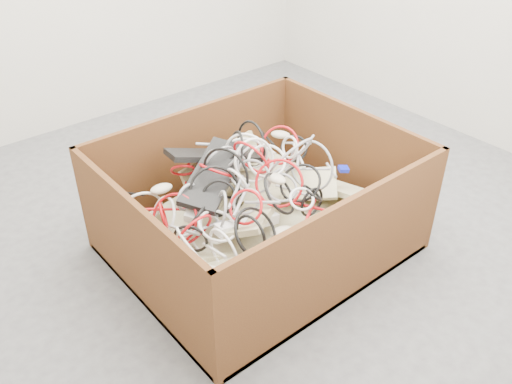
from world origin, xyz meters
TOP-DOWN VIEW (x-y plane):
  - ground at (0.00, 0.00)m, footprint 3.00×3.00m
  - cardboard_box at (-0.28, -0.27)m, footprint 1.24×1.03m
  - keyboard_pile at (-0.30, -0.27)m, footprint 1.06×0.87m
  - mice_scatter at (-0.36, -0.33)m, footprint 0.94×0.75m
  - power_strip_left at (-0.52, -0.21)m, footprint 0.29×0.23m
  - power_strip_right at (-0.46, -0.43)m, footprint 0.30×0.08m
  - vga_plug at (0.14, -0.41)m, footprint 0.06×0.06m
  - cable_tangle at (-0.38, -0.29)m, footprint 1.04×0.87m

SIDE VIEW (x-z plane):
  - ground at x=0.00m, z-range 0.00..0.00m
  - cardboard_box at x=-0.28m, z-range -0.14..0.41m
  - keyboard_pile at x=-0.30m, z-range 0.11..0.46m
  - power_strip_right at x=-0.46m, z-range 0.27..0.37m
  - vga_plug at x=0.14m, z-range 0.32..0.35m
  - mice_scatter at x=-0.36m, z-range 0.27..0.45m
  - power_strip_left at x=-0.52m, z-range 0.32..0.45m
  - cable_tangle at x=-0.38m, z-range 0.19..0.63m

